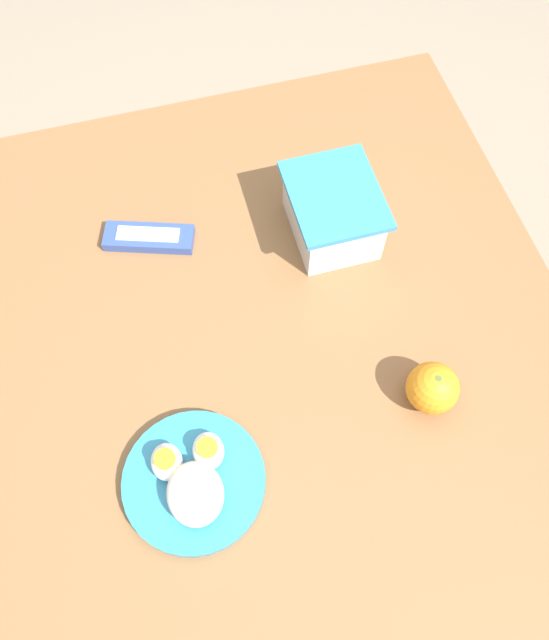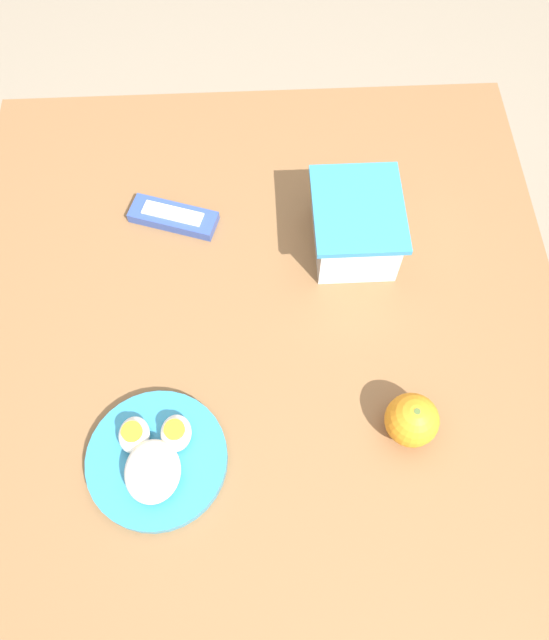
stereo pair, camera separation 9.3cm
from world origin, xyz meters
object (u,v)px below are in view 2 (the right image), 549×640
object	(u,v)px
food_container	(357,228)
candy_bar	(176,217)
rice_plate	(159,459)
orange_fruit	(414,420)

from	to	relation	value
food_container	candy_bar	size ratio (longest dim) A/B	1.09
food_container	rice_plate	size ratio (longest dim) A/B	0.86
orange_fruit	food_container	bearing A→B (deg)	-171.78
orange_fruit	candy_bar	xyz separation A→B (m)	(-0.38, -0.34, -0.03)
orange_fruit	candy_bar	size ratio (longest dim) A/B	0.49
food_container	orange_fruit	distance (m)	0.32
rice_plate	candy_bar	distance (m)	0.41
food_container	rice_plate	bearing A→B (deg)	-41.12
food_container	candy_bar	world-z (taller)	food_container
food_container	orange_fruit	size ratio (longest dim) A/B	2.23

